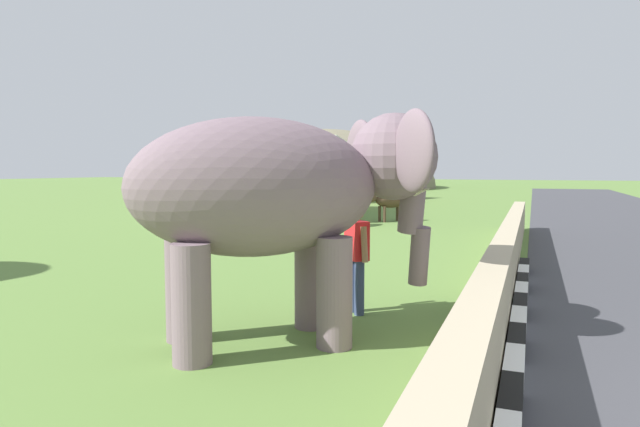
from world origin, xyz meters
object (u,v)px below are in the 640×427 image
(elephant, at_px, (285,191))
(bus_white, at_px, (319,171))
(person_handler, at_px, (357,252))
(cow_near, at_px, (344,204))
(cow_mid, at_px, (390,201))
(bus_orange, at_px, (351,170))

(elephant, height_order, bus_white, bus_white)
(person_handler, bearing_deg, bus_white, 23.26)
(elephant, relative_size, bus_white, 0.43)
(elephant, height_order, cow_near, elephant)
(elephant, bearing_deg, person_handler, -15.57)
(elephant, relative_size, cow_mid, 2.28)
(bus_white, height_order, cow_near, bus_white)
(bus_white, relative_size, bus_orange, 1.07)
(bus_white, xyz_separation_m, cow_near, (-4.64, -2.85, -1.21))
(cow_near, bearing_deg, cow_mid, -23.98)
(person_handler, height_order, cow_near, person_handler)
(elephant, height_order, person_handler, elephant)
(elephant, relative_size, person_handler, 2.35)
(bus_white, relative_size, cow_near, 4.68)
(bus_orange, xyz_separation_m, cow_near, (-16.21, -5.04, -1.21))
(bus_white, distance_m, cow_mid, 4.66)
(cow_near, relative_size, cow_mid, 1.13)
(elephant, bearing_deg, cow_near, 15.74)
(elephant, distance_m, person_handler, 1.91)
(elephant, xyz_separation_m, bus_white, (17.94, 6.59, 0.18))
(bus_white, xyz_separation_m, cow_mid, (-2.08, -3.98, -1.21))
(person_handler, bearing_deg, cow_near, 19.67)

